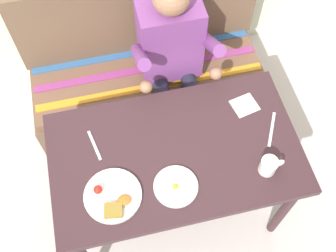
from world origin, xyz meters
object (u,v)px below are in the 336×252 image
plate_eggs (176,186)px  knife (272,129)px  person (173,52)px  napkin (245,105)px  couch (146,76)px  table (175,159)px  fork (94,145)px  plate_breakfast (113,197)px  coffee_mug (269,165)px

plate_eggs → knife: size_ratio=1.02×
person → napkin: person is taller
napkin → plate_eggs: bearing=-142.1°
couch → table: bearing=-90.0°
napkin → fork: napkin is taller
plate_breakfast → plate_eggs: size_ratio=1.29×
napkin → fork: bearing=-176.2°
table → plate_eggs: 0.20m
plate_breakfast → fork: 0.28m
coffee_mug → fork: size_ratio=0.69×
table → person: bearing=77.5°
table → plate_eggs: plate_eggs is taller
plate_eggs → plate_breakfast: bearing=176.8°
plate_breakfast → knife: size_ratio=1.31×
table → fork: (-0.37, 0.12, 0.08)m
person → plate_breakfast: 0.88m
couch → napkin: bearing=-55.7°
plate_eggs → couch: bearing=87.5°
plate_eggs → knife: bearing=19.1°
couch → person: 0.47m
plate_breakfast → coffee_mug: 0.72m
couch → plate_breakfast: 1.06m
plate_eggs → person: bearing=77.4°
napkin → fork: size_ratio=0.72×
plate_breakfast → fork: bearing=98.7°
plate_breakfast → fork: size_ratio=1.54×
table → knife: size_ratio=6.00×
plate_breakfast → plate_eggs: plate_breakfast is taller
couch → fork: size_ratio=8.47×
plate_eggs → knife: 0.56m
plate_eggs → knife: (0.53, 0.18, -0.01)m
couch → person: size_ratio=1.19×
couch → coffee_mug: couch is taller
table → couch: couch is taller
person → table: bearing=-102.5°
napkin → plate_breakfast: bearing=-155.7°
plate_eggs → fork: (-0.33, 0.30, -0.01)m
couch → napkin: size_ratio=11.73×
couch → fork: bearing=-119.9°
couch → knife: (0.49, -0.76, 0.40)m
person → coffee_mug: 0.82m
table → napkin: (0.40, 0.17, 0.09)m
plate_breakfast → coffee_mug: (0.72, -0.03, 0.03)m
fork → plate_breakfast: bearing=-92.9°
fork → table: bearing=-29.6°
couch → fork: couch is taller
table → plate_eggs: size_ratio=5.88×
couch → knife: 0.99m
coffee_mug → knife: coffee_mug is taller
couch → plate_breakfast: bearing=-109.5°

